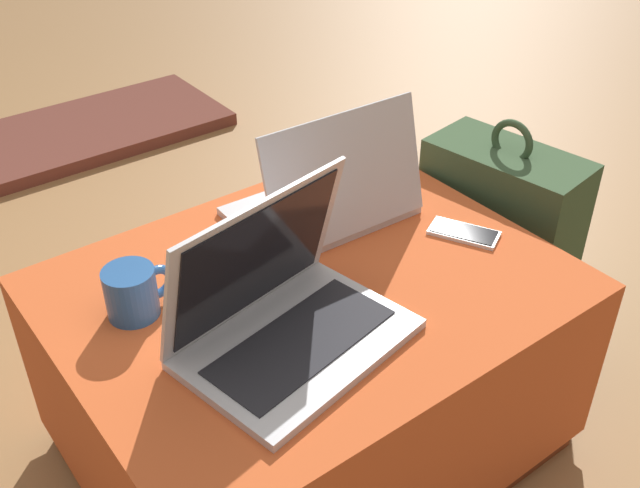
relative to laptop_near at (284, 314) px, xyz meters
name	(u,v)px	position (x,y,z in m)	size (l,w,h in m)	color
ground_plane	(311,441)	(0.12, 0.10, -0.48)	(14.00, 14.00, 0.00)	#9E7042
ottoman	(310,367)	(0.12, 0.10, -0.27)	(0.90, 0.71, 0.43)	maroon
laptop_near	(284,314)	(0.00, 0.00, 0.00)	(0.40, 0.31, 0.26)	silver
laptop_far	(328,198)	(0.28, 0.24, 0.00)	(0.36, 0.25, 0.25)	silver
cell_phone	(464,233)	(0.46, 0.04, -0.05)	(0.12, 0.15, 0.01)	white
backpack	(497,247)	(0.71, 0.14, -0.24)	(0.27, 0.38, 0.57)	#385133
coffee_mug	(133,292)	(-0.16, 0.21, -0.01)	(0.13, 0.09, 0.09)	#285693
fireplace_hearth	(34,146)	(0.12, 1.77, -0.46)	(1.40, 0.50, 0.04)	brown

